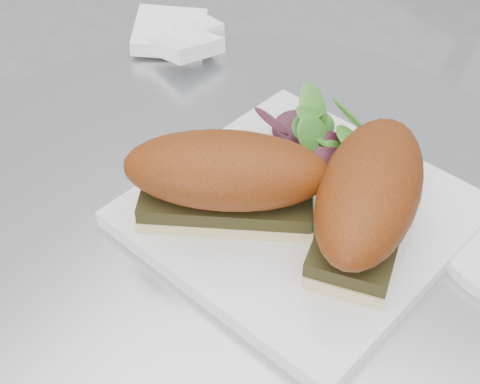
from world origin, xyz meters
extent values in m
cylinder|color=#B1B4B9|center=(0.00, 0.00, 0.72)|extent=(0.70, 0.70, 0.02)
cube|color=white|center=(0.04, 0.05, 0.74)|extent=(0.29, 0.29, 0.02)
cube|color=beige|center=(-0.01, 0.01, 0.75)|extent=(0.16, 0.13, 0.01)
cube|color=black|center=(-0.01, 0.01, 0.77)|extent=(0.16, 0.13, 0.01)
ellipsoid|color=maroon|center=(-0.01, 0.01, 0.80)|extent=(0.19, 0.15, 0.06)
cube|color=beige|center=(0.10, 0.06, 0.75)|extent=(0.10, 0.17, 0.01)
cube|color=black|center=(0.10, 0.06, 0.77)|extent=(0.10, 0.16, 0.01)
ellipsoid|color=maroon|center=(0.10, 0.06, 0.80)|extent=(0.12, 0.19, 0.06)
camera|label=1|loc=(0.24, -0.33, 1.16)|focal=50.00mm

